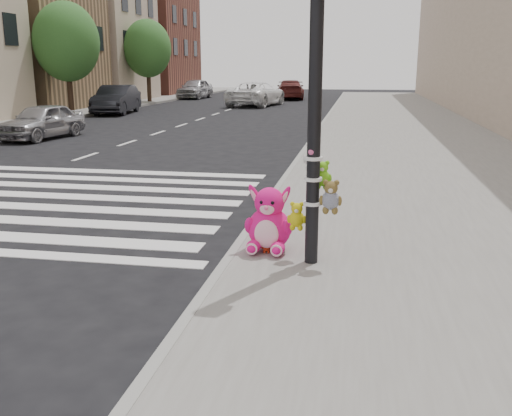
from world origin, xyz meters
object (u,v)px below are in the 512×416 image
(car_silver_far, at_px, (42,121))
(car_dark_far, at_px, (116,100))
(red_teddy, at_px, (267,246))
(signal_pole, at_px, (316,128))
(car_white_near, at_px, (256,94))
(pink_bunny, at_px, (269,223))

(car_silver_far, bearing_deg, car_dark_far, 107.09)
(red_teddy, bearing_deg, signal_pole, -19.52)
(red_teddy, distance_m, car_dark_far, 25.20)
(red_teddy, distance_m, car_white_near, 30.27)
(red_teddy, xyz_separation_m, car_white_near, (-5.50, 29.77, 0.52))
(pink_bunny, bearing_deg, car_silver_far, 133.08)
(car_white_near, bearing_deg, red_teddy, 110.05)
(car_silver_far, bearing_deg, car_white_near, 83.45)
(red_teddy, relative_size, car_silver_far, 0.05)
(car_silver_far, relative_size, car_dark_far, 0.79)
(pink_bunny, distance_m, car_dark_far, 25.09)
(red_teddy, bearing_deg, car_white_near, 102.15)
(pink_bunny, height_order, car_dark_far, car_dark_far)
(pink_bunny, relative_size, red_teddy, 4.48)
(signal_pole, bearing_deg, pink_bunny, 149.18)
(car_dark_far, height_order, car_white_near, car_white_near)
(car_dark_far, bearing_deg, pink_bunny, -69.78)
(signal_pole, distance_m, red_teddy, 1.70)
(pink_bunny, xyz_separation_m, car_white_near, (-5.51, 29.64, 0.26))
(signal_pole, distance_m, car_white_near, 30.64)
(red_teddy, relative_size, car_dark_far, 0.04)
(red_teddy, bearing_deg, car_dark_far, 119.61)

